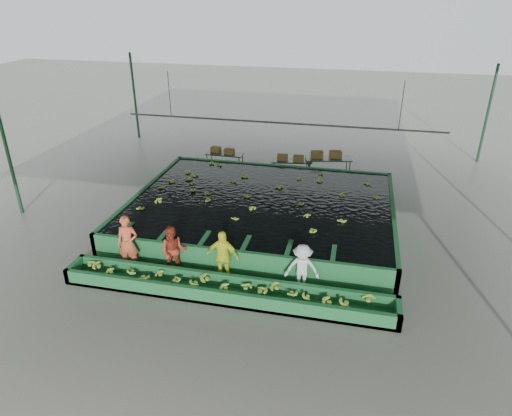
% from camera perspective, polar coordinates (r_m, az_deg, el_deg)
% --- Properties ---
extents(ground, '(80.00, 80.00, 0.00)m').
position_cam_1_polar(ground, '(16.73, -0.38, -3.81)').
color(ground, gray).
rests_on(ground, ground).
extents(shed_roof, '(20.00, 22.00, 0.04)m').
position_cam_1_polar(shed_roof, '(14.92, -0.44, 13.14)').
color(shed_roof, gray).
rests_on(shed_roof, shed_posts).
extents(shed_posts, '(20.00, 22.00, 5.00)m').
position_cam_1_polar(shed_posts, '(15.66, -0.41, 4.18)').
color(shed_posts, '#1D482A').
rests_on(shed_posts, ground).
extents(flotation_tank, '(10.00, 8.00, 0.90)m').
position_cam_1_polar(flotation_tank, '(17.82, 0.71, -0.23)').
color(flotation_tank, '#206C35').
rests_on(flotation_tank, ground).
extents(tank_water, '(9.70, 7.70, 0.00)m').
position_cam_1_polar(tank_water, '(17.65, 0.72, 0.93)').
color(tank_water, black).
rests_on(tank_water, flotation_tank).
extents(sorting_trough, '(10.00, 1.00, 0.50)m').
position_cam_1_polar(sorting_trough, '(13.67, -3.88, -10.15)').
color(sorting_trough, '#206C35').
rests_on(sorting_trough, ground).
extents(cableway_rail, '(0.08, 0.08, 14.00)m').
position_cam_1_polar(cableway_rail, '(20.16, 2.89, 10.59)').
color(cableway_rail, '#59605B').
rests_on(cableway_rail, shed_roof).
extents(rail_hanger_left, '(0.04, 0.04, 2.00)m').
position_cam_1_polar(rail_hanger_left, '(21.34, -10.78, 13.79)').
color(rail_hanger_left, '#59605B').
rests_on(rail_hanger_left, shed_roof).
extents(rail_hanger_right, '(0.04, 0.04, 2.00)m').
position_cam_1_polar(rail_hanger_right, '(19.71, 17.75, 12.08)').
color(rail_hanger_right, '#59605B').
rests_on(rail_hanger_right, shed_roof).
extents(worker_a, '(0.75, 0.55, 1.87)m').
position_cam_1_polar(worker_a, '(15.13, -15.73, -4.25)').
color(worker_a, '#E46138').
rests_on(worker_a, ground).
extents(worker_b, '(0.91, 0.76, 1.68)m').
position_cam_1_polar(worker_b, '(14.55, -10.29, -5.34)').
color(worker_b, '#AA3824').
rests_on(worker_b, ground).
extents(worker_c, '(1.03, 0.46, 1.74)m').
position_cam_1_polar(worker_c, '(14.04, -4.22, -6.07)').
color(worker_c, '#F6FF31').
rests_on(worker_c, ground).
extents(worker_d, '(1.08, 0.70, 1.58)m').
position_cam_1_polar(worker_d, '(13.65, 5.78, -7.55)').
color(worker_d, silver).
rests_on(worker_d, ground).
extents(packing_table_left, '(1.87, 0.78, 0.84)m').
position_cam_1_polar(packing_table_left, '(23.13, -3.90, 5.87)').
color(packing_table_left, '#59605B').
rests_on(packing_table_left, ground).
extents(packing_table_mid, '(2.02, 1.07, 0.87)m').
position_cam_1_polar(packing_table_mid, '(22.11, 4.45, 4.94)').
color(packing_table_mid, '#59605B').
rests_on(packing_table_mid, ground).
extents(packing_table_right, '(2.30, 1.32, 0.99)m').
position_cam_1_polar(packing_table_right, '(22.29, 8.97, 5.03)').
color(packing_table_right, '#59605B').
rests_on(packing_table_right, ground).
extents(box_stack_left, '(1.27, 0.57, 0.26)m').
position_cam_1_polar(box_stack_left, '(23.02, -4.19, 6.88)').
color(box_stack_left, olive).
rests_on(box_stack_left, packing_table_left).
extents(box_stack_mid, '(1.25, 0.36, 0.27)m').
position_cam_1_polar(box_stack_mid, '(21.89, 4.31, 5.95)').
color(box_stack_mid, olive).
rests_on(box_stack_mid, packing_table_mid).
extents(box_stack_right, '(1.50, 0.75, 0.31)m').
position_cam_1_polar(box_stack_right, '(22.15, 8.75, 6.27)').
color(box_stack_right, olive).
rests_on(box_stack_right, packing_table_right).
extents(floating_bananas, '(8.86, 6.04, 0.12)m').
position_cam_1_polar(floating_bananas, '(18.36, 1.25, 1.95)').
color(floating_bananas, '#96C13B').
rests_on(floating_bananas, tank_water).
extents(trough_bananas, '(9.52, 0.63, 0.13)m').
position_cam_1_polar(trough_bananas, '(13.58, -3.90, -9.64)').
color(trough_bananas, '#96C13B').
rests_on(trough_bananas, sorting_trough).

